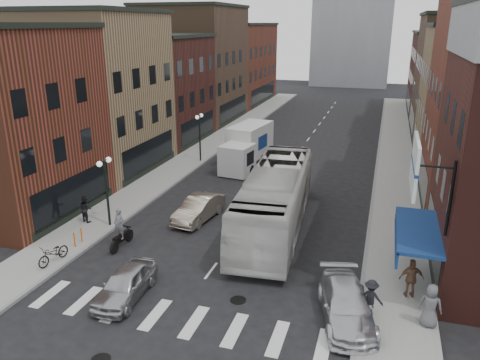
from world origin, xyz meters
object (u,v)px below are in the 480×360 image
at_px(sedan_left_far, 199,209).
at_px(curb_car, 346,305).
at_px(streetlamp_far, 200,129).
at_px(sedan_left_near, 125,284).
at_px(ped_right_b, 411,278).
at_px(ped_left_solo, 85,209).
at_px(billboard_sign, 417,167).
at_px(ped_right_a, 371,297).
at_px(box_truck, 246,147).
at_px(bike_rack, 78,237).
at_px(motorcycle_rider, 120,230).
at_px(transit_bus, 275,199).
at_px(parked_bicycle, 53,253).
at_px(streetlamp_near, 106,180).
at_px(ped_right_c, 430,306).

bearing_deg(sedan_left_far, curb_car, -31.38).
height_order(streetlamp_far, sedan_left_near, streetlamp_far).
bearing_deg(ped_right_b, ped_left_solo, -22.21).
relative_size(billboard_sign, ped_right_b, 2.12).
bearing_deg(ped_right_a, box_truck, -50.75).
bearing_deg(bike_rack, ped_right_b, -0.11).
distance_m(billboard_sign, motorcycle_rider, 14.94).
bearing_deg(transit_bus, parked_bicycle, -145.51).
bearing_deg(ped_right_a, transit_bus, -42.97).
bearing_deg(sedan_left_far, sedan_left_near, -81.11).
bearing_deg(sedan_left_near, ped_left_solo, 132.10).
distance_m(streetlamp_near, parked_bicycle, 5.29).
xyz_separation_m(motorcycle_rider, sedan_left_far, (2.51, 4.65, -0.32)).
bearing_deg(streetlamp_far, ped_right_b, -45.61).
relative_size(sedan_left_far, ped_left_solo, 2.70).
height_order(streetlamp_far, motorcycle_rider, streetlamp_far).
height_order(motorcycle_rider, transit_bus, transit_bus).
bearing_deg(ped_left_solo, bike_rack, 136.30).
height_order(box_truck, ped_right_a, box_truck).
relative_size(bike_rack, ped_right_a, 0.52).
height_order(bike_rack, ped_left_solo, ped_left_solo).
xyz_separation_m(streetlamp_far, ped_right_b, (16.38, -16.73, -1.89)).
xyz_separation_m(box_truck, motorcycle_rider, (-2.04, -16.20, -0.60)).
distance_m(transit_bus, ped_right_c, 10.80).
relative_size(streetlamp_near, transit_bus, 0.32).
height_order(ped_left_solo, ped_right_a, ped_left_solo).
height_order(streetlamp_far, ped_right_c, streetlamp_far).
relative_size(box_truck, ped_right_b, 4.47).
distance_m(streetlamp_far, bike_rack, 16.87).
bearing_deg(curb_car, box_truck, 102.58).
distance_m(streetlamp_near, ped_right_a, 15.62).
height_order(motorcycle_rider, ped_right_c, motorcycle_rider).
distance_m(sedan_left_near, ped_right_a, 10.22).
bearing_deg(parked_bicycle, sedan_left_near, -8.75).
xyz_separation_m(billboard_sign, parked_bicycle, (-16.09, -1.27, -5.50)).
bearing_deg(curb_car, ped_right_b, 28.28).
distance_m(streetlamp_near, streetlamp_far, 14.00).
height_order(ped_right_b, ped_right_c, ped_right_c).
relative_size(bike_rack, ped_right_c, 0.45).
xyz_separation_m(bike_rack, sedan_left_near, (4.92, -3.53, 0.12)).
distance_m(motorcycle_rider, ped_right_c, 15.20).
distance_m(streetlamp_near, sedan_left_far, 5.64).
bearing_deg(transit_bus, sedan_left_far, 177.57).
distance_m(box_truck, transit_bus, 12.47).
bearing_deg(motorcycle_rider, ped_right_b, 2.78).
distance_m(billboard_sign, ped_right_a, 5.46).
distance_m(box_truck, ped_right_b, 20.87).
bearing_deg(ped_right_c, ped_right_a, 9.56).
bearing_deg(streetlamp_far, bike_rack, -90.69).
bearing_deg(curb_car, bike_rack, 155.97).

